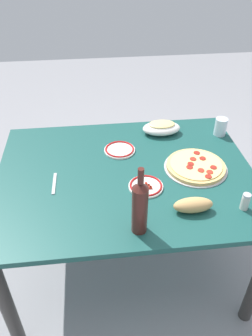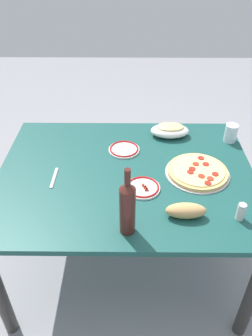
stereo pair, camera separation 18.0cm
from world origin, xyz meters
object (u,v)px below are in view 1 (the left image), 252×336
(dining_table, at_px, (126,187))
(wine_bottle, at_px, (140,207))
(baked_pasta_dish, at_px, (161,127))
(side_plate_far, at_px, (146,186))
(side_plate_near, at_px, (120,150))
(bread_loaf, at_px, (193,205))
(spice_shaker, at_px, (245,202))
(water_glass, at_px, (221,127))
(pepperoni_pizza, at_px, (196,166))

(dining_table, height_order, wine_bottle, wine_bottle)
(baked_pasta_dish, distance_m, side_plate_far, 0.55)
(baked_pasta_dish, height_order, side_plate_near, baked_pasta_dish)
(dining_table, height_order, bread_loaf, bread_loaf)
(baked_pasta_dish, bearing_deg, spice_shaker, -70.68)
(side_plate_far, bearing_deg, side_plate_near, 106.13)
(side_plate_near, height_order, side_plate_far, side_plate_far)
(side_plate_near, distance_m, bread_loaf, 0.61)
(side_plate_near, bearing_deg, dining_table, -86.36)
(water_glass, xyz_separation_m, spice_shaker, (-0.11, -0.67, -0.01))
(side_plate_near, xyz_separation_m, side_plate_far, (0.10, -0.35, 0.00))
(side_plate_far, relative_size, spice_shaker, 2.05)
(pepperoni_pizza, xyz_separation_m, baked_pasta_dish, (-0.11, 0.39, 0.03))
(spice_shaker, bearing_deg, dining_table, 146.98)
(side_plate_far, bearing_deg, baked_pasta_dish, 70.45)
(side_plate_near, bearing_deg, side_plate_far, -73.87)
(bread_loaf, bearing_deg, side_plate_near, 118.31)
(pepperoni_pizza, height_order, baked_pasta_dish, baked_pasta_dish)
(dining_table, bearing_deg, spice_shaker, -33.02)
(water_glass, bearing_deg, pepperoni_pizza, -126.95)
(baked_pasta_dish, bearing_deg, wine_bottle, -108.06)
(pepperoni_pizza, height_order, water_glass, water_glass)
(dining_table, xyz_separation_m, pepperoni_pizza, (0.39, -0.01, 0.12))
(wine_bottle, bearing_deg, water_glass, 49.88)
(bread_loaf, bearing_deg, wine_bottle, -161.54)
(water_glass, relative_size, spice_shaker, 1.27)
(pepperoni_pizza, relative_size, wine_bottle, 1.02)
(water_glass, bearing_deg, side_plate_far, -140.02)
(dining_table, xyz_separation_m, water_glass, (0.64, 0.33, 0.16))
(baked_pasta_dish, bearing_deg, dining_table, -125.29)
(dining_table, xyz_separation_m, side_plate_near, (-0.01, 0.21, 0.11))
(dining_table, bearing_deg, pepperoni_pizza, -1.17)
(pepperoni_pizza, bearing_deg, water_glass, 53.05)
(water_glass, distance_m, bread_loaf, 0.75)
(side_plate_far, xyz_separation_m, bread_loaf, (0.19, -0.19, 0.03))
(baked_pasta_dish, bearing_deg, pepperoni_pizza, -73.65)
(dining_table, bearing_deg, side_plate_far, -57.33)
(water_glass, relative_size, side_plate_far, 0.62)
(wine_bottle, distance_m, spice_shaker, 0.53)
(side_plate_near, bearing_deg, wine_bottle, -87.89)
(wine_bottle, xyz_separation_m, water_glass, (0.63, 0.74, -0.09))
(bread_loaf, relative_size, spice_shaker, 2.16)
(water_glass, xyz_separation_m, side_plate_far, (-0.55, -0.46, -0.05))
(bread_loaf, height_order, spice_shaker, spice_shaker)
(baked_pasta_dish, xyz_separation_m, spice_shaker, (0.25, -0.72, 0.00))
(baked_pasta_dish, distance_m, spice_shaker, 0.77)
(side_plate_near, bearing_deg, pepperoni_pizza, -28.79)
(baked_pasta_dish, distance_m, side_plate_near, 0.33)
(pepperoni_pizza, distance_m, spice_shaker, 0.36)
(baked_pasta_dish, distance_m, bread_loaf, 0.71)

